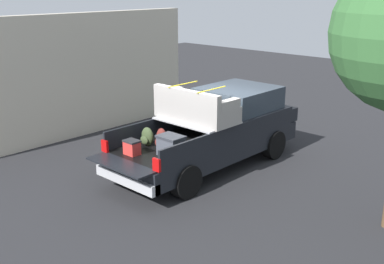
% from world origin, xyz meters
% --- Properties ---
extents(ground_plane, '(40.00, 40.00, 0.00)m').
position_xyz_m(ground_plane, '(0.00, 0.00, 0.00)').
color(ground_plane, '#262628').
extents(pickup_truck, '(6.05, 2.10, 2.23)m').
position_xyz_m(pickup_truck, '(0.37, -0.00, 0.99)').
color(pickup_truck, black).
rests_on(pickup_truck, ground_plane).
extents(building_facade, '(8.46, 0.36, 3.80)m').
position_xyz_m(building_facade, '(-0.53, 4.89, 1.90)').
color(building_facade, beige).
rests_on(building_facade, ground_plane).
extents(trash_can, '(0.60, 0.60, 0.98)m').
position_xyz_m(trash_can, '(2.73, 2.91, 0.50)').
color(trash_can, '#1E592D').
rests_on(trash_can, ground_plane).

